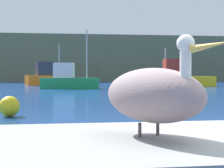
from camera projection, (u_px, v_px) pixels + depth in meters
hillside_backdrop at (61, 59)px, 67.20m from camera, size 140.00×12.39×7.44m
pelican at (154, 95)px, 3.44m from camera, size 0.99×1.46×0.87m
fishing_boat_orange at (46, 76)px, 44.28m from camera, size 4.94×2.94×4.62m
fishing_boat_green at (68, 80)px, 34.13m from camera, size 5.14×2.63×5.05m
fishing_boat_yellow at (180, 77)px, 40.07m from camera, size 6.34×1.90×3.88m
mooring_buoy at (9, 106)px, 12.23m from camera, size 0.64×0.64×0.64m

